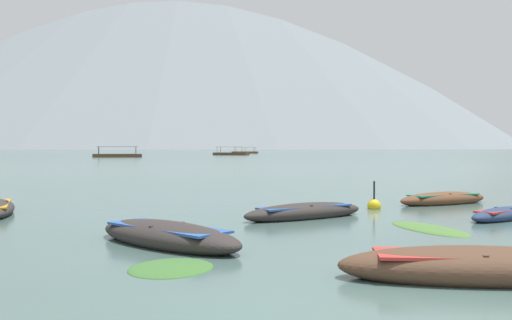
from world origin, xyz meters
TOP-DOWN VIEW (x-y plane):
  - ground_plane at (0.00, 1500.00)m, footprint 6000.00×6000.00m
  - mountain_2 at (-106.79, 1445.87)m, footprint 1608.52×1608.52m
  - rowboat_0 at (-0.08, 10.05)m, footprint 4.09×2.95m
  - rowboat_1 at (1.64, 2.50)m, footprint 4.41×1.72m
  - rowboat_2 at (-3.54, 5.78)m, footprint 3.94×3.86m
  - rowboat_3 at (5.51, 13.84)m, footprint 4.05×2.57m
  - rowboat_6 at (5.62, 9.57)m, footprint 3.03×2.46m
  - ferry_0 at (-3.26, 147.99)m, footprint 10.42×6.75m
  - ferry_1 at (1.36, 191.72)m, footprint 9.70×4.88m
  - ferry_2 at (-27.82, 114.15)m, footprint 10.78×5.17m
  - mooring_buoy at (2.57, 12.38)m, footprint 0.46×0.46m
  - weed_patch_1 at (-3.20, 3.53)m, footprint 1.91×2.02m
  - weed_patch_2 at (2.78, 7.78)m, footprint 1.90×3.05m

SIDE VIEW (x-z plane):
  - ground_plane at x=0.00m, z-range 0.00..0.00m
  - weed_patch_1 at x=-3.20m, z-range -0.07..0.07m
  - weed_patch_2 at x=2.78m, z-range -0.07..0.07m
  - mooring_buoy at x=2.57m, z-range -0.43..0.64m
  - rowboat_6 at x=5.62m, z-range -0.08..0.36m
  - rowboat_0 at x=-0.08m, z-range -0.10..0.45m
  - rowboat_3 at x=5.51m, z-range -0.10..0.46m
  - rowboat_2 at x=-3.54m, z-range -0.12..0.51m
  - rowboat_1 at x=1.64m, z-range -0.12..0.54m
  - ferry_0 at x=-3.26m, z-range -0.82..1.71m
  - ferry_2 at x=-27.82m, z-range -0.82..1.71m
  - ferry_1 at x=1.36m, z-range -0.82..1.71m
  - mountain_2 at x=-106.79m, z-range 0.00..602.94m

